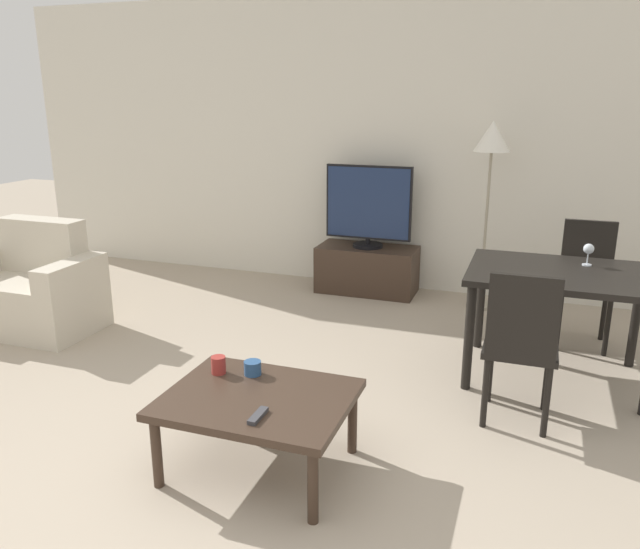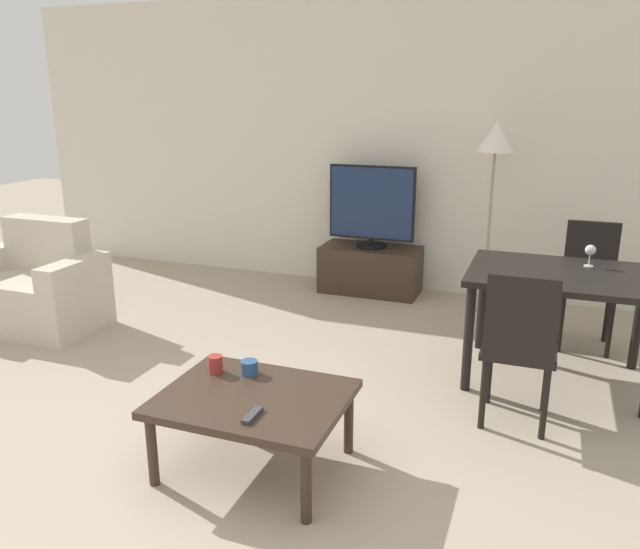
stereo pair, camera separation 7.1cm
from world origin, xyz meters
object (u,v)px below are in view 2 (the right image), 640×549
floor_lamp (495,150)px  cup_colored_far (215,364)px  dining_chair_near (519,342)px  cup_white_near (249,367)px  wine_glass_left (590,251)px  dining_chair_far (589,278)px  remote_primary (252,415)px  coffee_table (254,403)px  tv (372,207)px  armchair (35,289)px  tv_stand (370,270)px  dining_table (561,286)px

floor_lamp → cup_colored_far: bearing=-111.7°
cup_colored_far → floor_lamp: bearing=68.3°
dining_chair_near → cup_white_near: (-1.31, -0.67, -0.07)m
cup_white_near → wine_glass_left: bearing=43.9°
dining_chair_far → remote_primary: size_ratio=6.09×
cup_white_near → coffee_table: bearing=-58.7°
cup_white_near → remote_primary: bearing=-61.6°
coffee_table → dining_chair_near: (1.18, 0.88, 0.15)m
remote_primary → cup_colored_far: 0.53m
wine_glass_left → dining_chair_far: bearing=85.1°
coffee_table → floor_lamp: floor_lamp is taller
cup_colored_far → tv: bearing=89.3°
dining_chair_far → cup_colored_far: 2.88m
tv → remote_primary: bearing=-83.5°
tv → coffee_table: (0.27, -2.99, -0.46)m
armchair → floor_lamp: bearing=27.3°
tv_stand → cup_colored_far: 2.84m
tv → dining_table: (1.65, -1.38, -0.18)m
wine_glass_left → floor_lamp: bearing=124.1°
tv_stand → remote_primary: size_ratio=6.12×
armchair → cup_colored_far: bearing=-24.6°
remote_primary → cup_colored_far: cup_colored_far is taller
dining_table → remote_primary: (-1.29, -1.81, -0.22)m
cup_white_near → cup_colored_far: size_ratio=0.98×
armchair → dining_chair_near: (3.72, -0.31, 0.20)m
armchair → remote_primary: armchair is taller
tv → coffee_table: 3.04m
dining_chair_near → dining_chair_far: 1.52m
tv_stand → cup_white_near: (0.14, -2.79, 0.22)m
tv → dining_chair_near: size_ratio=0.88×
tv → wine_glass_left: size_ratio=5.49×
dining_chair_far → armchair: bearing=-164.3°
dining_chair_far → tv: bearing=160.7°
tv → remote_primary: 3.23m
armchair → floor_lamp: (3.33, 1.72, 1.06)m
tv_stand → wine_glass_left: size_ratio=6.29×
cup_white_near → wine_glass_left: (1.66, 1.60, 0.39)m
coffee_table → floor_lamp: bearing=74.7°
coffee_table → dining_table: (1.38, 1.61, 0.28)m
dining_table → wine_glass_left: size_ratio=7.86×
armchair → floor_lamp: floor_lamp is taller
armchair → coffee_table: (2.54, -1.18, 0.05)m
dining_table → remote_primary: bearing=-125.5°
wine_glass_left → dining_chair_near: bearing=-111.0°
dining_table → wine_glass_left: bearing=51.7°
dining_table → tv_stand: bearing=140.0°
tv_stand → remote_primary: (0.36, -3.19, 0.20)m
remote_primary → cup_white_near: cup_white_near is taller
dining_table → cup_colored_far: dining_table is taller
tv → dining_chair_far: 1.98m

